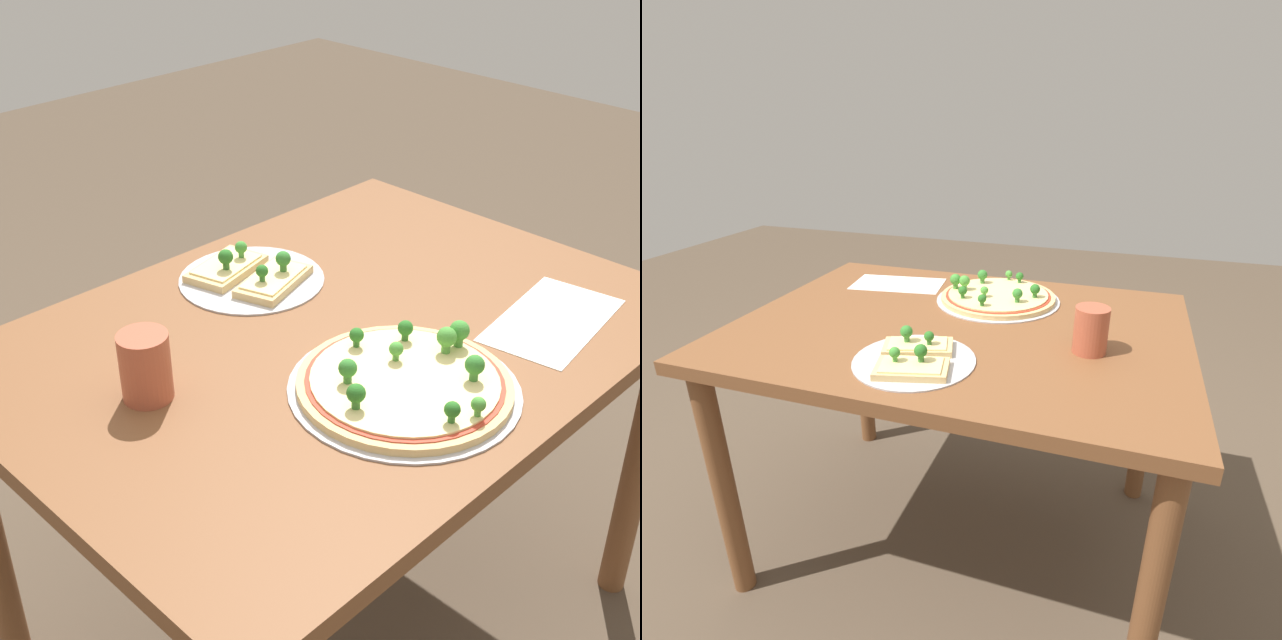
{
  "view_description": "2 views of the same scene",
  "coord_description": "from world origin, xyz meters",
  "views": [
    {
      "loc": [
        1.0,
        0.95,
        1.61
      ],
      "look_at": [
        0.01,
        -0.02,
        0.79
      ],
      "focal_mm": 50.0,
      "sensor_mm": 36.0,
      "label": 1
    },
    {
      "loc": [
        0.41,
        -1.21,
        1.31
      ],
      "look_at": [
        0.01,
        -0.02,
        0.79
      ],
      "focal_mm": 28.0,
      "sensor_mm": 36.0,
      "label": 2
    }
  ],
  "objects": [
    {
      "name": "ground_plane",
      "position": [
        0.0,
        0.0,
        0.0
      ],
      "size": [
        8.0,
        8.0,
        0.0
      ],
      "primitive_type": "plane",
      "color": "brown"
    },
    {
      "name": "pizza_tray_slice",
      "position": [
        -0.02,
        -0.26,
        0.78
      ],
      "size": [
        0.29,
        0.29,
        0.07
      ],
      "color": "#B7B7BC",
      "rests_on": "dining_table"
    },
    {
      "name": "dining_table",
      "position": [
        0.0,
        0.0,
        0.67
      ],
      "size": [
        1.22,
        0.9,
        0.77
      ],
      "color": "brown",
      "rests_on": "ground_plane"
    },
    {
      "name": "drinking_cup",
      "position": [
        0.36,
        -0.07,
        0.83
      ],
      "size": [
        0.08,
        0.08,
        0.12
      ],
      "primitive_type": "cylinder",
      "color": "#AD5138",
      "rests_on": "dining_table"
    },
    {
      "name": "paper_menu",
      "position": [
        -0.31,
        0.26,
        0.77
      ],
      "size": [
        0.32,
        0.21,
        0.0
      ],
      "primitive_type": "cube",
      "rotation": [
        0.0,
        0.0,
        0.14
      ],
      "color": "white",
      "rests_on": "dining_table"
    },
    {
      "name": "pizza_tray_whole",
      "position": [
        0.05,
        0.21,
        0.79
      ],
      "size": [
        0.38,
        0.38,
        0.07
      ],
      "color": "#B7B7BC",
      "rests_on": "dining_table"
    }
  ]
}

